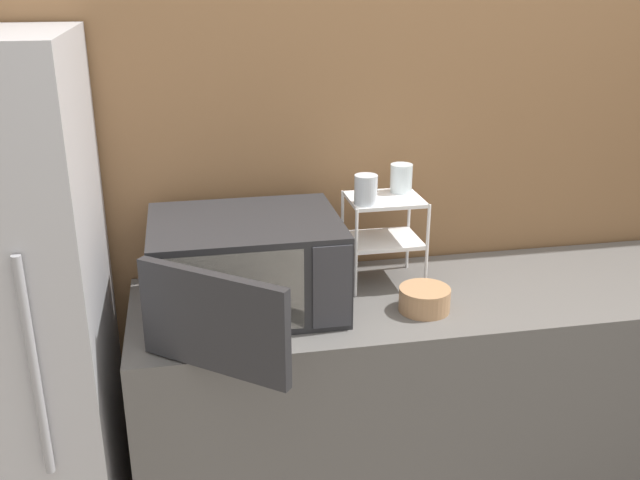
{
  "coord_description": "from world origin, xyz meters",
  "views": [
    {
      "loc": [
        -0.79,
        -1.67,
        1.87
      ],
      "look_at": [
        -0.4,
        0.33,
        1.1
      ],
      "focal_mm": 40.0,
      "sensor_mm": 36.0,
      "label": 1
    }
  ],
  "objects": [
    {
      "name": "microwave",
      "position": [
        -0.63,
        0.3,
        1.05
      ],
      "size": [
        0.58,
        0.74,
        0.28
      ],
      "color": "#262628",
      "rests_on": "counter"
    },
    {
      "name": "glass_back_right",
      "position": [
        -0.1,
        0.47,
        1.24
      ],
      "size": [
        0.07,
        0.07,
        0.09
      ],
      "color": "silver",
      "rests_on": "dish_rack"
    },
    {
      "name": "wall_back",
      "position": [
        0.0,
        0.64,
        1.3
      ],
      "size": [
        8.0,
        0.06,
        2.6
      ],
      "color": "olive",
      "rests_on": "ground_plane"
    },
    {
      "name": "dish_rack",
      "position": [
        -0.17,
        0.42,
        1.11
      ],
      "size": [
        0.24,
        0.2,
        0.29
      ],
      "color": "white",
      "rests_on": "counter"
    },
    {
      "name": "bowl",
      "position": [
        -0.1,
        0.18,
        0.94
      ],
      "size": [
        0.16,
        0.16,
        0.07
      ],
      "color": "#AD7F56",
      "rests_on": "counter"
    },
    {
      "name": "glass_front_left",
      "position": [
        -0.25,
        0.37,
        1.24
      ],
      "size": [
        0.07,
        0.07,
        0.09
      ],
      "color": "silver",
      "rests_on": "dish_rack"
    },
    {
      "name": "counter",
      "position": [
        0.0,
        0.3,
        0.45
      ],
      "size": [
        1.98,
        0.6,
        0.9
      ],
      "color": "#595654",
      "rests_on": "ground_plane"
    }
  ]
}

